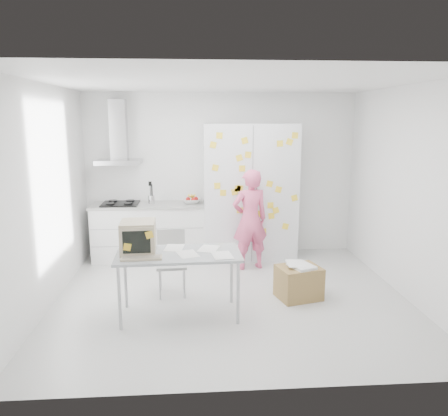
{
  "coord_description": "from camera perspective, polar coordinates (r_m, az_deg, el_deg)",
  "views": [
    {
      "loc": [
        -0.47,
        -5.32,
        2.28
      ],
      "look_at": [
        -0.05,
        0.64,
        1.05
      ],
      "focal_mm": 35.0,
      "sensor_mm": 36.0,
      "label": 1
    }
  ],
  "objects": [
    {
      "name": "range_hood",
      "position": [
        7.26,
        -13.59,
        8.76
      ],
      "size": [
        0.7,
        0.48,
        1.01
      ],
      "color": "silver",
      "rests_on": "walls"
    },
    {
      "name": "person",
      "position": [
        6.65,
        3.41,
        -1.53
      ],
      "size": [
        0.63,
        0.49,
        1.54
      ],
      "primitive_type": "imported",
      "rotation": [
        0.0,
        0.0,
        3.39
      ],
      "color": "#E85A87",
      "rests_on": "ground"
    },
    {
      "name": "walls",
      "position": [
        6.13,
        0.37,
        2.88
      ],
      "size": [
        4.52,
        4.01,
        2.7
      ],
      "color": "white",
      "rests_on": "ground"
    },
    {
      "name": "chair",
      "position": [
        5.82,
        -6.87,
        -6.5
      ],
      "size": [
        0.4,
        0.4,
        0.85
      ],
      "rotation": [
        0.0,
        0.0,
        0.05
      ],
      "color": "#A6A6A4",
      "rests_on": "ground"
    },
    {
      "name": "tall_cabinet",
      "position": [
        7.15,
        3.38,
        2.1
      ],
      "size": [
        1.5,
        0.68,
        2.2
      ],
      "color": "silver",
      "rests_on": "ground"
    },
    {
      "name": "desk",
      "position": [
        5.08,
        -9.25,
        -4.79
      ],
      "size": [
        1.45,
        0.76,
        1.13
      ],
      "rotation": [
        0.0,
        0.0,
        0.04
      ],
      "color": "#909599",
      "rests_on": "ground"
    },
    {
      "name": "counter_run",
      "position": [
        7.28,
        -9.69,
        -2.93
      ],
      "size": [
        1.84,
        0.63,
        1.28
      ],
      "color": "white",
      "rests_on": "ground"
    },
    {
      "name": "ceiling",
      "position": [
        5.35,
        1.01,
        16.11
      ],
      "size": [
        4.5,
        4.0,
        0.02
      ],
      "primitive_type": "cube",
      "color": "white",
      "rests_on": "walls"
    },
    {
      "name": "cardboard_box",
      "position": [
        5.77,
        9.74,
        -9.49
      ],
      "size": [
        0.61,
        0.54,
        0.46
      ],
      "rotation": [
        0.0,
        0.0,
        0.26
      ],
      "color": "olive",
      "rests_on": "ground"
    },
    {
      "name": "floor",
      "position": [
        5.81,
        0.91,
        -11.61
      ],
      "size": [
        4.5,
        4.0,
        0.02
      ],
      "primitive_type": "cube",
      "color": "silver",
      "rests_on": "ground"
    }
  ]
}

